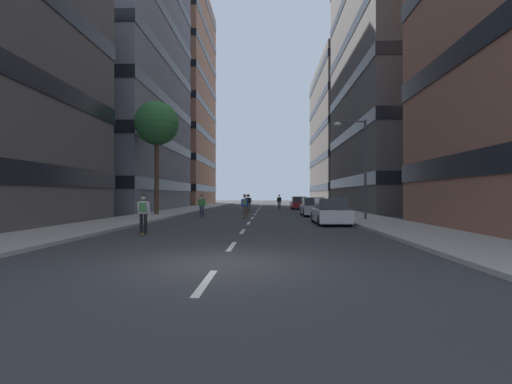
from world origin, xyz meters
name	(u,v)px	position (x,y,z in m)	size (l,w,h in m)	color
ground_plane	(256,213)	(0.00, 25.74, 0.00)	(154.46, 154.46, 0.00)	#333335
sidewalk_left	(182,210)	(-7.93, 28.96, 0.07)	(3.77, 70.79, 0.14)	#9E9991
sidewalk_right	(333,211)	(7.93, 28.96, 0.07)	(3.77, 70.79, 0.14)	#9E9991
lane_markings	(256,213)	(0.00, 25.50, 0.00)	(0.16, 57.20, 0.01)	silver
building_left_mid	(92,46)	(-18.61, 30.84, 18.50)	(17.72, 21.28, 36.82)	slate
building_left_far	(159,99)	(-18.61, 55.54, 19.03)	(17.72, 20.38, 37.88)	#9E6B51
building_right_mid	(429,67)	(18.61, 30.84, 15.67)	(17.72, 21.46, 31.16)	#4C4744
building_right_far	(367,135)	(18.61, 55.54, 12.28)	(17.72, 23.91, 24.39)	#4C4744
parked_car_near	(313,207)	(4.85, 20.81, 0.70)	(1.82, 4.40, 1.52)	#B2B7BF
parked_car_mid	(330,212)	(4.85, 12.34, 0.70)	(1.82, 4.40, 1.52)	silver
parked_car_far	(299,203)	(4.85, 35.18, 0.70)	(1.82, 4.40, 1.52)	maroon
street_tree_near	(157,124)	(-7.93, 20.17, 7.51)	(3.56, 3.56, 9.22)	#4C3823
streetlamp_right	(360,158)	(7.19, 14.85, 4.14)	(2.13, 0.30, 6.50)	#3F3F44
skater_0	(248,202)	(-1.03, 29.18, 1.02)	(0.55, 0.92, 1.78)	brown
skater_1	(279,201)	(2.44, 33.47, 0.98)	(0.57, 0.92, 1.78)	brown
skater_2	(202,204)	(-3.76, 17.77, 1.02)	(0.54, 0.91, 1.78)	brown
skater_3	(245,204)	(-0.56, 17.79, 1.02)	(0.56, 0.92, 1.78)	brown
skater_4	(249,202)	(-0.76, 26.58, 0.98)	(0.55, 0.91, 1.78)	brown
skater_5	(143,211)	(-4.28, 6.64, 1.02)	(0.55, 0.92, 1.78)	brown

